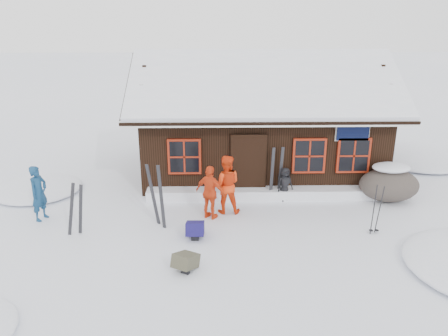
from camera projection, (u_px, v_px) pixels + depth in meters
The scene contains 15 objects.
ground at pixel (221, 232), 11.74m from camera, with size 120.00×120.00×0.00m, color white.
mountain_hut at pixel (260, 129), 15.94m from camera, with size 8.90×6.09×4.42m.
snow_drift at pixel (267, 193), 13.83m from camera, with size 7.60×0.60×0.35m, color white.
snow_mounds at pixel (273, 203), 13.53m from camera, with size 20.60×13.20×0.48m.
skier_teal at pixel (39, 193), 12.21m from camera, with size 0.58×0.38×1.60m, color navy.
skier_orange_left at pixel (226, 184), 12.64m from camera, with size 0.85×0.66×1.75m, color #EE3C10.
skier_orange_right at pixel (210, 193), 12.28m from camera, with size 0.92×0.38×1.57m, color red.
skier_crouched at pixel (285, 184), 13.59m from camera, with size 0.52×0.34×1.07m, color black.
boulder at pixel (389, 184), 13.58m from camera, with size 1.84×1.38×1.08m.
ski_pair_left at pixel (76, 210), 11.39m from camera, with size 0.56×0.16×1.50m.
ski_pair_mid at pixel (157, 196), 11.85m from camera, with size 0.53×0.37×1.80m.
ski_pair_right at pixel (276, 174), 13.58m from camera, with size 0.45×0.17×1.75m.
ski_poles at pixel (376, 210), 11.45m from camera, with size 0.25×0.12×1.41m.
backpack_blue at pixel (195, 231), 11.40m from camera, with size 0.46×0.61×0.33m, color #181351.
backpack_olive at pixel (186, 264), 9.94m from camera, with size 0.43×0.58×0.31m, color #444130.
Camera 1 is at (-0.14, -10.51, 5.51)m, focal length 35.00 mm.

